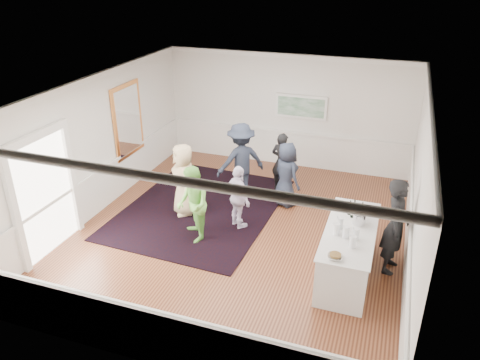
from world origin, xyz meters
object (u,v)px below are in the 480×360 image
(guest_green, at_px, (193,204))
(ice_bucket, at_px, (359,219))
(guest_navy, at_px, (286,175))
(guest_dark_b, at_px, (282,163))
(bartender, at_px, (396,226))
(guest_dark_a, at_px, (241,161))
(guest_lilac, at_px, (238,198))
(nut_bowl, at_px, (335,256))
(serving_table, at_px, (348,252))
(guest_tan, at_px, (184,180))

(guest_green, distance_m, ice_bucket, 3.40)
(guest_navy, xyz_separation_m, ice_bucket, (1.91, -2.08, 0.29))
(guest_dark_b, bearing_deg, guest_navy, 126.56)
(guest_green, bearing_deg, bartender, 58.22)
(bartender, xyz_separation_m, guest_dark_a, (-3.76, 1.99, 0.00))
(guest_dark_a, bearing_deg, guest_lilac, 65.56)
(nut_bowl, bearing_deg, guest_green, 159.60)
(guest_lilac, height_order, guest_dark_a, guest_dark_a)
(serving_table, relative_size, guest_tan, 1.39)
(guest_dark_a, relative_size, guest_dark_b, 1.22)
(serving_table, relative_size, guest_navy, 1.50)
(guest_tan, bearing_deg, guest_green, -2.41)
(guest_dark_b, relative_size, guest_navy, 0.98)
(guest_dark_a, xyz_separation_m, nut_bowl, (2.85, -3.42, 0.06))
(guest_dark_b, xyz_separation_m, nut_bowl, (1.96, -4.03, 0.23))
(serving_table, distance_m, guest_dark_a, 3.87)
(guest_lilac, distance_m, guest_navy, 1.57)
(bartender, bearing_deg, guest_dark_b, 54.88)
(serving_table, bearing_deg, bartender, 29.23)
(serving_table, height_order, bartender, bartender)
(bartender, distance_m, ice_bucket, 0.70)
(guest_green, relative_size, guest_dark_b, 1.06)
(bartender, relative_size, guest_green, 1.15)
(guest_dark_b, bearing_deg, guest_lilac, 91.74)
(guest_navy, relative_size, ice_bucket, 6.18)
(guest_tan, distance_m, guest_lilac, 1.42)
(guest_green, distance_m, guest_navy, 2.62)
(bartender, relative_size, guest_dark_a, 1.00)
(ice_bucket, bearing_deg, bartender, 15.43)
(nut_bowl, bearing_deg, bartender, 57.54)
(guest_dark_b, relative_size, nut_bowl, 5.84)
(guest_dark_a, distance_m, guest_navy, 1.20)
(guest_dark_a, bearing_deg, guest_navy, 134.09)
(guest_dark_a, xyz_separation_m, guest_navy, (1.19, -0.09, -0.16))
(bartender, distance_m, nut_bowl, 1.70)
(nut_bowl, bearing_deg, guest_lilac, 140.91)
(serving_table, distance_m, nut_bowl, 1.13)
(serving_table, xyz_separation_m, ice_bucket, (0.12, 0.25, 0.60))
(guest_green, bearing_deg, guest_dark_a, 137.11)
(guest_dark_a, distance_m, guest_dark_b, 1.09)
(guest_dark_a, relative_size, guest_navy, 1.20)
(guest_lilac, relative_size, nut_bowl, 5.48)
(guest_lilac, relative_size, guest_dark_a, 0.77)
(bartender, height_order, guest_dark_b, bartender)
(guest_green, height_order, ice_bucket, guest_green)
(bartender, xyz_separation_m, nut_bowl, (-0.91, -1.43, 0.06))
(guest_navy, bearing_deg, guest_dark_a, 33.62)
(serving_table, bearing_deg, guest_dark_a, 140.90)
(bartender, distance_m, guest_tan, 4.76)
(bartender, bearing_deg, guest_lilac, 88.19)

